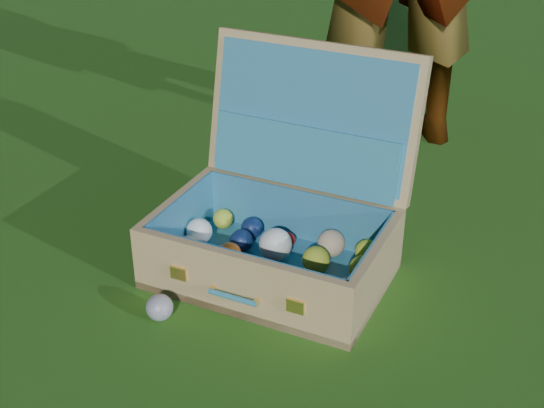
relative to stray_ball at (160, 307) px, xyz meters
The scene contains 3 objects.
ground 0.36m from the stray_ball, ahead, with size 60.00×60.00×0.00m, color #215114.
stray_ball is the anchor object (origin of this frame).
suitcase 0.41m from the stray_ball, 41.15° to the left, with size 0.73×0.69×0.54m.
Camera 1 is at (-0.06, -1.43, 1.11)m, focal length 50.00 mm.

